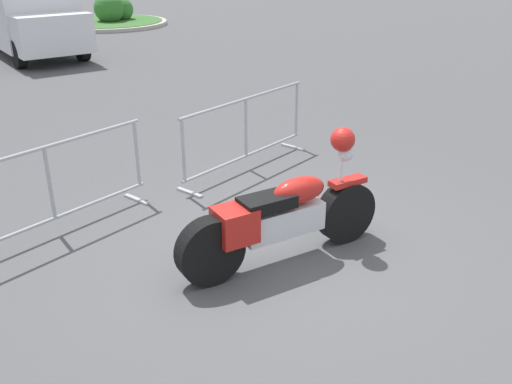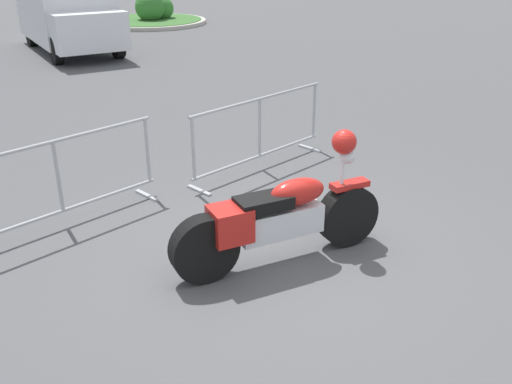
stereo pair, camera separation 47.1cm
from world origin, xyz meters
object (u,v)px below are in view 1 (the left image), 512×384
at_px(motorcycle, 283,216).
at_px(crowd_barrier_far, 246,132).
at_px(crowd_barrier_near, 51,189).
at_px(delivery_van, 26,10).

distance_m(motorcycle, crowd_barrier_far, 2.63).
xyz_separation_m(crowd_barrier_near, delivery_van, (4.50, 10.97, 0.68)).
bearing_deg(motorcycle, crowd_barrier_near, 136.44).
bearing_deg(crowd_barrier_near, motorcycle, -55.89).
height_order(motorcycle, crowd_barrier_far, motorcycle).
height_order(crowd_barrier_near, delivery_van, delivery_van).
bearing_deg(crowd_barrier_far, crowd_barrier_near, 180.00).
xyz_separation_m(motorcycle, crowd_barrier_far, (1.47, 2.18, 0.05)).
xyz_separation_m(crowd_barrier_far, delivery_van, (1.56, 10.97, 0.68)).
bearing_deg(delivery_van, motorcycle, -5.44).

